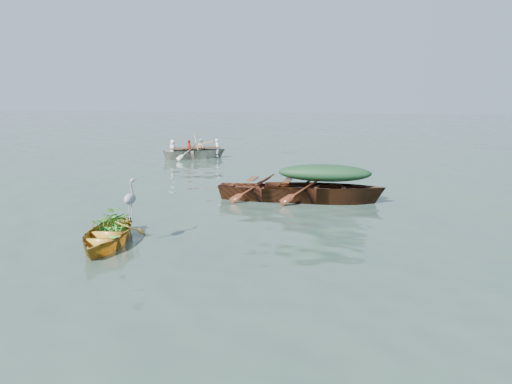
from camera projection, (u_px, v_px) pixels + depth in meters
ground at (182, 248)px, 10.76m from camera, size 140.00×140.00×0.00m
yellow_dinghy at (107, 245)px, 10.95m from camera, size 1.92×3.32×0.84m
green_tarp_boat at (324, 202)px, 15.21m from camera, size 5.16×1.78×1.24m
open_wooden_boat at (270, 200)px, 15.47m from camera, size 4.55×1.50×1.06m
rowed_boat at (195, 159)px, 25.01m from camera, size 4.44×3.45×1.06m
green_tarp_cover at (325, 174)px, 15.04m from camera, size 2.84×0.98×0.52m
thwart_benches at (270, 183)px, 15.36m from camera, size 2.28×0.89×0.04m
heron at (130, 205)px, 10.82m from camera, size 0.35×0.45×0.92m
dinghy_weeds at (113, 207)px, 11.34m from camera, size 0.86×1.02×0.60m
rowers at (195, 141)px, 24.83m from camera, size 3.24×2.64×0.76m
oars at (195, 148)px, 24.90m from camera, size 1.88×2.52×0.06m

